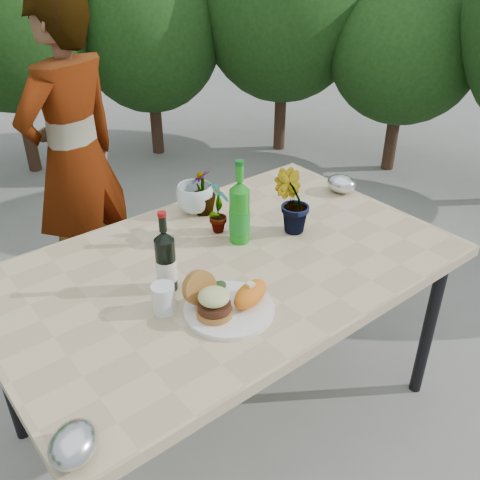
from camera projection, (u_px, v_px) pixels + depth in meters
ground at (228, 410)px, 2.26m from camera, size 80.00×80.00×0.00m
patio_table at (226, 276)px, 1.90m from camera, size 1.60×1.00×0.75m
shrub_hedge at (101, 56)px, 2.92m from camera, size 6.95×4.99×2.20m
dinner_plate at (229, 309)px, 1.64m from camera, size 0.28×0.28×0.01m
burger_stack at (210, 299)px, 1.59m from camera, size 0.11×0.16×0.11m
sweet_potato at (250, 294)px, 1.64m from camera, size 0.17×0.12×0.06m
grilled_veg at (215, 288)px, 1.70m from camera, size 0.08×0.05×0.03m
wine_bottle at (166, 262)px, 1.69m from camera, size 0.07×0.07×0.28m
sparkling_water at (240, 213)px, 1.94m from camera, size 0.08×0.08×0.32m
plastic_cup at (163, 299)px, 1.62m from camera, size 0.07×0.07×0.09m
seedling_left at (218, 207)px, 2.00m from camera, size 0.13×0.14×0.22m
seedling_mid at (292, 202)px, 2.00m from camera, size 0.17×0.17×0.25m
seedling_right at (203, 191)px, 2.15m from camera, size 0.15×0.15×0.19m
blue_bowl at (195, 198)px, 2.17m from camera, size 0.18×0.18×0.12m
foil_packet_left at (74, 444)px, 1.18m from camera, size 0.17×0.17×0.08m
foil_packet_right at (341, 184)px, 2.34m from camera, size 0.14×0.15×0.08m
person at (75, 159)px, 2.57m from camera, size 0.67×0.55×1.58m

